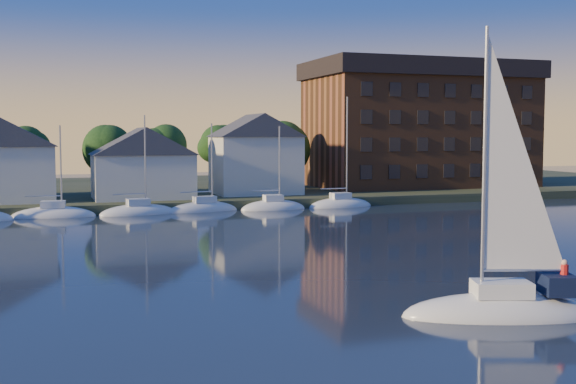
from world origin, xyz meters
name	(u,v)px	position (x,y,z in m)	size (l,w,h in m)	color
ground	(464,329)	(0.00, 0.00, 0.00)	(260.00, 260.00, 0.00)	black
shoreline_land	(169,193)	(0.00, 75.00, 0.00)	(160.00, 50.00, 2.00)	#2D3720
wooden_dock	(204,209)	(0.00, 52.00, 0.00)	(120.00, 3.00, 1.00)	brown
clubhouse_centre	(142,162)	(-6.00, 57.00, 5.13)	(11.55, 8.40, 8.08)	beige
clubhouse_east	(255,153)	(8.00, 59.00, 6.00)	(10.50, 8.40, 9.80)	beige
condo_block	(419,124)	(34.00, 64.95, 9.79)	(31.00, 17.00, 17.40)	brown
tree_line	(200,143)	(2.00, 63.00, 7.18)	(93.40, 5.40, 8.90)	#382919
moored_fleet	(94,215)	(-12.00, 49.00, 0.10)	(63.50, 2.40, 12.05)	silver
hero_sailboat	(504,304)	(2.91, 1.24, 0.59)	(9.55, 5.63, 14.17)	silver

